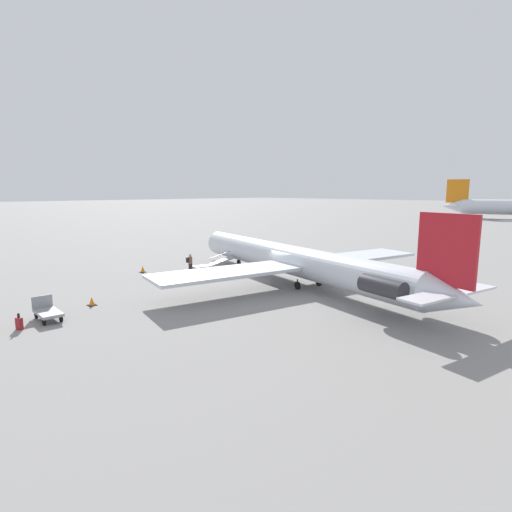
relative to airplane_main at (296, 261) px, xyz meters
The scene contains 8 objects.
ground_plane 2.03m from the airplane_main, 12.30° to the right, with size 600.00×600.00×0.00m, color gray.
airplane_main is the anchor object (origin of this frame).
boarding_stairs 9.29m from the airplane_main, 11.53° to the left, with size 1.83×4.14×1.58m.
passenger 9.86m from the airplane_main, 21.52° to the left, with size 0.39×0.56×1.74m.
luggage_cart 17.52m from the airplane_main, 76.65° to the left, with size 2.24×1.18×1.22m.
suitcase 18.96m from the airplane_main, 79.85° to the left, with size 0.41×0.32×0.88m.
traffic_cone_near_stairs 14.09m from the airplane_main, 27.35° to the left, with size 0.53×0.53×0.58m.
traffic_cone_near_cart 15.02m from the airplane_main, 69.87° to the left, with size 0.51×0.51×0.55m.
Camera 1 is at (-20.68, 24.02, 7.21)m, focal length 28.00 mm.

